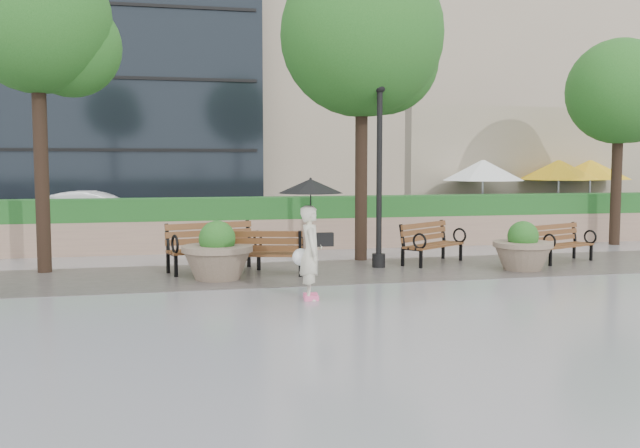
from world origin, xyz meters
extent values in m
plane|color=gray|center=(0.00, 0.00, 0.00)|extent=(100.00, 100.00, 0.00)
cube|color=#383330|center=(0.00, 3.00, 0.01)|extent=(28.00, 3.20, 0.01)
cube|color=#A18168|center=(0.00, 7.00, 0.40)|extent=(24.00, 0.80, 0.80)
cube|color=#194D1C|center=(0.00, 7.00, 1.08)|extent=(24.00, 0.75, 0.55)
cube|color=tan|center=(9.50, 10.00, 2.00)|extent=(10.00, 0.60, 4.00)
cube|color=#194D1C|center=(9.00, 7.80, 0.45)|extent=(8.00, 0.50, 0.90)
cube|color=black|center=(0.00, 11.00, 0.00)|extent=(40.00, 7.00, 0.00)
cube|color=tan|center=(10.00, 23.00, 10.00)|extent=(18.00, 10.00, 20.00)
cube|color=brown|center=(-2.02, 3.47, 0.46)|extent=(1.95, 1.05, 0.05)
cube|color=brown|center=(-2.10, 3.75, 0.78)|extent=(1.83, 0.63, 0.44)
cube|color=black|center=(-2.03, 3.50, 0.24)|extent=(1.98, 1.15, 0.48)
torus|color=black|center=(-2.82, 3.05, 0.64)|extent=(0.16, 0.38, 0.38)
torus|color=black|center=(-1.12, 3.53, 0.64)|extent=(0.16, 0.38, 0.38)
cube|color=brown|center=(-1.14, 2.92, 0.42)|extent=(1.78, 0.95, 0.05)
cube|color=brown|center=(-1.21, 2.67, 0.71)|extent=(1.67, 0.57, 0.40)
cube|color=black|center=(-1.15, 2.89, 0.22)|extent=(1.80, 1.04, 0.43)
torus|color=black|center=(-0.32, 2.87, 0.59)|extent=(0.14, 0.35, 0.35)
torus|color=black|center=(-1.87, 3.30, 0.59)|extent=(0.14, 0.35, 0.35)
cube|color=brown|center=(2.81, 3.62, 0.41)|extent=(1.68, 1.38, 0.05)
cube|color=brown|center=(2.66, 3.83, 0.70)|extent=(1.45, 1.05, 0.40)
cube|color=black|center=(2.79, 3.64, 0.22)|extent=(1.73, 1.45, 0.43)
torus|color=black|center=(2.25, 3.02, 0.58)|extent=(0.24, 0.31, 0.35)
torus|color=black|center=(3.56, 3.93, 0.58)|extent=(0.24, 0.31, 0.35)
cube|color=brown|center=(5.71, 3.13, 0.39)|extent=(1.65, 1.06, 0.04)
cube|color=brown|center=(5.61, 3.35, 0.66)|extent=(1.50, 0.72, 0.37)
cube|color=black|center=(5.70, 3.15, 0.20)|extent=(1.68, 1.14, 0.41)
torus|color=black|center=(5.08, 2.68, 0.55)|extent=(0.17, 0.32, 0.33)
torus|color=black|center=(6.46, 3.27, 0.55)|extent=(0.17, 0.32, 0.33)
cylinder|color=#7F6B56|center=(-2.04, 2.54, 0.60)|extent=(1.35, 1.35, 0.11)
sphere|color=#153F12|center=(-2.04, 2.54, 0.79)|extent=(0.70, 0.70, 0.70)
cylinder|color=#7F6B56|center=(4.25, 2.32, 0.54)|extent=(1.23, 1.23, 0.10)
sphere|color=#153F12|center=(4.25, 2.32, 0.71)|extent=(0.63, 0.63, 0.63)
cylinder|color=black|center=(1.44, 3.33, 1.87)|extent=(0.12, 0.12, 3.74)
cylinder|color=black|center=(1.44, 3.33, 0.15)|extent=(0.28, 0.28, 0.30)
sphere|color=black|center=(1.44, 3.33, 3.79)|extent=(0.24, 0.24, 0.24)
cylinder|color=black|center=(-5.40, 4.20, 2.36)|extent=(0.28, 0.28, 4.72)
sphere|color=#153F12|center=(-5.40, 4.20, 5.06)|extent=(2.92, 2.92, 2.92)
sphere|color=#153F12|center=(-4.80, 4.50, 4.59)|extent=(2.04, 2.04, 2.04)
cylinder|color=black|center=(1.39, 4.52, 2.37)|extent=(0.28, 0.28, 4.75)
sphere|color=#153F12|center=(1.39, 4.52, 5.08)|extent=(3.67, 3.67, 3.67)
sphere|color=#153F12|center=(1.99, 4.82, 4.61)|extent=(2.57, 2.57, 2.57)
cylinder|color=black|center=(9.01, 5.97, 1.93)|extent=(0.28, 0.28, 3.86)
sphere|color=#153F12|center=(9.01, 5.97, 4.13)|extent=(2.81, 2.81, 2.81)
sphere|color=#153F12|center=(9.61, 6.27, 3.75)|extent=(1.97, 1.97, 1.97)
cylinder|color=black|center=(6.33, 8.53, 0.05)|extent=(0.40, 0.40, 0.10)
cylinder|color=#99999E|center=(6.33, 8.53, 1.10)|extent=(0.06, 0.06, 2.20)
cone|color=white|center=(6.33, 8.53, 2.00)|extent=(2.50, 2.50, 0.60)
cylinder|color=black|center=(9.03, 8.85, 0.05)|extent=(0.40, 0.40, 0.10)
cylinder|color=#99999E|center=(9.03, 8.85, 1.10)|extent=(0.06, 0.06, 2.20)
cone|color=gold|center=(9.03, 8.85, 2.00)|extent=(2.50, 2.50, 0.60)
cylinder|color=black|center=(10.29, 9.10, 0.05)|extent=(0.40, 0.40, 0.10)
cylinder|color=#99999E|center=(10.29, 9.10, 1.10)|extent=(0.06, 0.06, 2.20)
cone|color=gold|center=(10.29, 9.10, 2.00)|extent=(2.50, 2.50, 0.60)
imported|color=silver|center=(-4.88, 10.42, 0.70)|extent=(4.39, 1.94, 1.40)
imported|color=beige|center=(-0.70, 0.24, 0.82)|extent=(0.49, 0.65, 1.65)
cube|color=#F2598C|center=(-0.69, 0.36, 0.04)|extent=(0.13, 0.24, 0.08)
cube|color=#F2598C|center=(-0.72, 0.10, 0.04)|extent=(0.13, 0.24, 0.08)
cube|color=black|center=(-0.48, 0.26, 0.98)|extent=(0.14, 0.32, 0.23)
sphere|color=white|center=(-0.82, 0.48, 0.67)|extent=(0.29, 0.29, 0.29)
cylinder|color=black|center=(-0.70, 0.29, 1.44)|extent=(0.02, 0.02, 0.88)
cone|color=black|center=(-0.70, 0.29, 1.85)|extent=(1.07, 1.07, 0.23)
camera|label=1|loc=(-3.14, -11.05, 2.25)|focal=40.00mm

